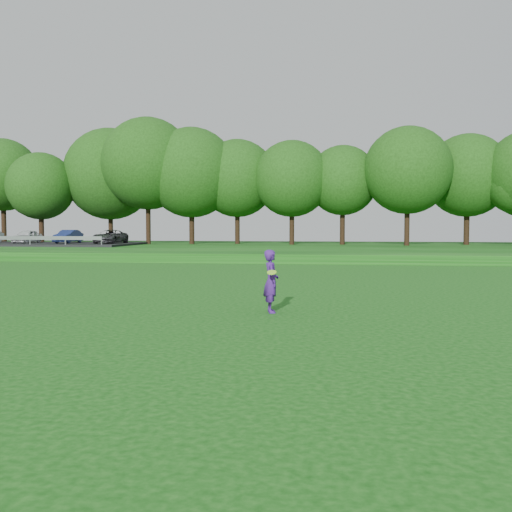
# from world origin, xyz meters

# --- Properties ---
(ground) EXTENTS (140.00, 140.00, 0.00)m
(ground) POSITION_xyz_m (0.00, 0.00, 0.00)
(ground) COLOR #0D430C
(ground) RESTS_ON ground
(berm) EXTENTS (130.00, 30.00, 0.60)m
(berm) POSITION_xyz_m (0.00, 34.00, 0.30)
(berm) COLOR #0D430C
(berm) RESTS_ON ground
(walking_path) EXTENTS (130.00, 1.60, 0.04)m
(walking_path) POSITION_xyz_m (0.00, 20.00, 0.02)
(walking_path) COLOR gray
(walking_path) RESTS_ON ground
(treeline) EXTENTS (104.00, 7.00, 15.00)m
(treeline) POSITION_xyz_m (0.00, 38.00, 8.10)
(treeline) COLOR #173C0E
(treeline) RESTS_ON berm
(parking_lot) EXTENTS (24.00, 9.00, 1.38)m
(parking_lot) POSITION_xyz_m (-23.79, 32.82, 1.06)
(parking_lot) COLOR black
(parking_lot) RESTS_ON berm
(woman) EXTENTS (0.56, 0.93, 1.69)m
(woman) POSITION_xyz_m (4.52, -0.40, 0.84)
(woman) COLOR #461B7C
(woman) RESTS_ON ground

